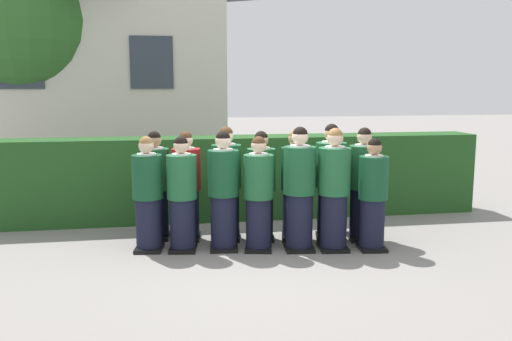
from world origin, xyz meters
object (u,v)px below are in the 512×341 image
at_px(student_in_red_blazer, 187,188).
at_px(student_front_row_1, 182,197).
at_px(student_front_row_6, 373,197).
at_px(student_rear_row_0, 156,188).
at_px(student_front_row_2, 224,194).
at_px(student_front_row_3, 259,196).
at_px(student_front_row_5, 334,192).
at_px(student_rear_row_4, 295,188).
at_px(student_rear_row_5, 331,185).
at_px(student_rear_row_2, 227,186).
at_px(student_front_row_4, 299,192).
at_px(student_front_row_0, 148,197).
at_px(student_rear_row_6, 363,187).
at_px(student_rear_row_3, 261,188).

bearing_deg(student_in_red_blazer, student_front_row_1, -99.08).
relative_size(student_front_row_6, student_in_red_blazer, 0.97).
bearing_deg(student_rear_row_0, student_front_row_2, -37.44).
distance_m(student_front_row_3, student_front_row_5, 1.02).
bearing_deg(student_rear_row_4, student_front_row_6, -36.50).
height_order(student_front_row_2, student_rear_row_5, student_rear_row_5).
distance_m(student_front_row_5, student_rear_row_2, 1.56).
relative_size(student_front_row_4, student_front_row_5, 1.01).
relative_size(student_front_row_1, student_front_row_4, 0.93).
relative_size(student_rear_row_2, student_rear_row_4, 1.03).
relative_size(student_front_row_1, student_in_red_blazer, 0.99).
height_order(student_front_row_1, student_front_row_3, same).
distance_m(student_front_row_0, student_rear_row_5, 2.58).
bearing_deg(student_front_row_5, student_in_red_blazer, 156.70).
relative_size(student_front_row_1, student_rear_row_6, 0.95).
relative_size(student_front_row_5, student_rear_row_2, 1.01).
distance_m(student_in_red_blazer, student_rear_row_6, 2.54).
bearing_deg(student_rear_row_6, student_front_row_5, -144.76).
xyz_separation_m(student_front_row_0, student_front_row_5, (2.48, -0.38, 0.05)).
distance_m(student_front_row_1, student_front_row_5, 2.05).
bearing_deg(student_rear_row_4, student_front_row_4, -97.23).
xyz_separation_m(student_rear_row_0, student_in_red_blazer, (0.44, -0.12, 0.00)).
height_order(student_front_row_1, student_in_red_blazer, student_in_red_blazer).
relative_size(student_in_red_blazer, student_rear_row_6, 0.97).
xyz_separation_m(student_front_row_4, student_rear_row_4, (0.06, 0.51, -0.04)).
height_order(student_front_row_2, student_rear_row_6, student_rear_row_6).
distance_m(student_front_row_4, student_rear_row_0, 2.11).
bearing_deg(student_front_row_2, student_rear_row_4, 16.77).
distance_m(student_rear_row_2, student_rear_row_5, 1.50).
distance_m(student_front_row_6, student_rear_row_2, 2.07).
distance_m(student_front_row_2, student_front_row_6, 2.02).
bearing_deg(student_front_row_0, student_rear_row_6, 0.23).
distance_m(student_front_row_6, student_rear_row_0, 3.08).
relative_size(student_front_row_0, student_rear_row_2, 0.95).
xyz_separation_m(student_front_row_5, student_rear_row_2, (-1.37, 0.75, -0.01)).
xyz_separation_m(student_front_row_6, student_rear_row_5, (-0.41, 0.57, 0.08)).
relative_size(student_front_row_1, student_front_row_6, 1.02).
height_order(student_front_row_5, student_front_row_6, student_front_row_5).
bearing_deg(student_front_row_6, student_front_row_0, 170.97).
bearing_deg(student_rear_row_4, student_rear_row_6, -11.15).
bearing_deg(student_rear_row_5, student_rear_row_2, 169.71).
bearing_deg(student_rear_row_4, student_front_row_3, -144.62).
bearing_deg(student_front_row_6, student_front_row_3, 170.98).
relative_size(student_front_row_2, student_front_row_6, 1.06).
bearing_deg(student_rear_row_5, student_front_row_6, -54.13).
distance_m(student_front_row_2, student_front_row_3, 0.48).
height_order(student_front_row_4, student_rear_row_4, student_front_row_4).
bearing_deg(student_rear_row_3, student_front_row_3, -104.17).
relative_size(student_front_row_0, student_front_row_5, 0.94).
bearing_deg(student_front_row_0, student_front_row_3, -9.03).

